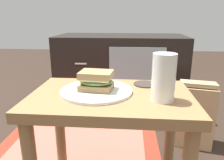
{
  "coord_description": "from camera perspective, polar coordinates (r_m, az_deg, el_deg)",
  "views": [
    {
      "loc": [
        0.06,
        -0.7,
        0.72
      ],
      "look_at": [
        0.0,
        0.0,
        0.51
      ],
      "focal_mm": 34.47,
      "sensor_mm": 36.0,
      "label": 1
    }
  ],
  "objects": [
    {
      "name": "tv_cabinet",
      "position": [
        1.7,
        2.32,
        2.0
      ],
      "size": [
        0.96,
        0.46,
        0.58
      ],
      "color": "black",
      "rests_on": "ground"
    },
    {
      "name": "side_table",
      "position": [
        0.79,
        -0.26,
        -9.88
      ],
      "size": [
        0.56,
        0.36,
        0.46
      ],
      "color": "olive",
      "rests_on": "ground"
    },
    {
      "name": "area_rug",
      "position": [
        1.28,
        -9.23,
        -17.52
      ],
      "size": [
        0.92,
        0.72,
        0.01
      ],
      "color": "maroon",
      "rests_on": "ground"
    },
    {
      "name": "sandwich_front",
      "position": [
        0.75,
        -4.2,
        -0.14
      ],
      "size": [
        0.13,
        0.11,
        0.07
      ],
      "color": "#9E7A4C",
      "rests_on": "plate"
    },
    {
      "name": "beer_glass",
      "position": [
        0.69,
        13.48,
        0.41
      ],
      "size": [
        0.07,
        0.07,
        0.15
      ],
      "color": "silver",
      "rests_on": "side_table"
    },
    {
      "name": "paper_bag",
      "position": [
        1.32,
        21.1,
        -8.4
      ],
      "size": [
        0.23,
        0.18,
        0.38
      ],
      "color": "tan",
      "rests_on": "ground"
    },
    {
      "name": "plate",
      "position": [
        0.77,
        -4.14,
        -2.84
      ],
      "size": [
        0.25,
        0.25,
        0.01
      ],
      "primitive_type": "cylinder",
      "color": "silver",
      "rests_on": "side_table"
    },
    {
      "name": "coaster",
      "position": [
        0.86,
        8.82,
        -1.08
      ],
      "size": [
        0.09,
        0.09,
        0.01
      ],
      "primitive_type": "cylinder",
      "color": "#332D28",
      "rests_on": "side_table"
    }
  ]
}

